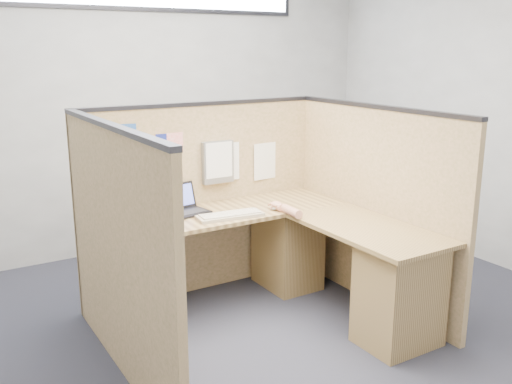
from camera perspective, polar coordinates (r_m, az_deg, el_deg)
floor at (r=4.06m, az=1.47°, el=-14.21°), size 5.00×5.00×0.00m
wall_back at (r=5.62m, az=-11.14°, el=8.52°), size 5.00×0.00×5.00m
cubicle_partitions at (r=4.10m, az=-1.70°, el=-2.27°), size 2.06×1.83×1.53m
l_desk at (r=4.20m, az=1.49°, el=-7.28°), size 1.95×1.75×0.73m
laptop at (r=4.32m, az=-7.06°, el=-1.34°), size 0.32×0.32×0.21m
keyboard at (r=4.16m, az=-2.60°, el=-2.35°), size 0.51×0.22×0.03m
mouse at (r=4.36m, az=2.01°, el=-1.53°), size 0.10×0.06×0.04m
hand_forearm at (r=4.26m, az=3.05°, el=-1.72°), size 0.10×0.35×0.07m
blue_poster at (r=4.22m, az=-13.14°, el=4.85°), size 0.20×0.03×0.26m
american_flag at (r=4.33m, az=-8.97°, el=4.68°), size 0.22×0.01×0.38m
file_holder at (r=4.52m, az=-3.84°, el=3.01°), size 0.26×0.05×0.33m
paper_left at (r=4.59m, az=-3.06°, el=3.03°), size 0.24×0.02×0.30m
paper_right at (r=4.78m, az=0.99°, el=3.11°), size 0.24×0.02×0.31m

